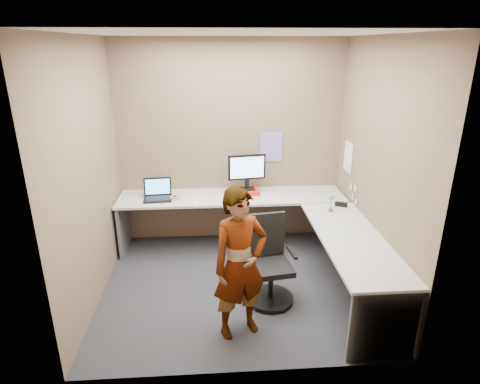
{
  "coord_description": "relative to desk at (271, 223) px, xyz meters",
  "views": [
    {
      "loc": [
        -0.24,
        -3.95,
        2.61
      ],
      "look_at": [
        0.06,
        0.25,
        1.05
      ],
      "focal_mm": 30.0,
      "sensor_mm": 36.0,
      "label": 1
    }
  ],
  "objects": [
    {
      "name": "office_chair",
      "position": [
        -0.1,
        -0.66,
        -0.21
      ],
      "size": [
        0.51,
        0.5,
        0.93
      ],
      "rotation": [
        0.0,
        0.0,
        0.15
      ],
      "color": "black",
      "rests_on": "ground"
    },
    {
      "name": "monitor",
      "position": [
        -0.23,
        0.67,
        0.48
      ],
      "size": [
        0.5,
        0.17,
        0.47
      ],
      "rotation": [
        0.0,
        0.0,
        0.14
      ],
      "color": "black",
      "rests_on": "paper_ream"
    },
    {
      "name": "wall_back",
      "position": [
        -0.44,
        0.91,
        0.76
      ],
      "size": [
        3.0,
        0.0,
        3.0
      ],
      "primitive_type": "plane",
      "rotation": [
        1.57,
        0.0,
        0.0
      ],
      "color": "brown",
      "rests_on": "ground"
    },
    {
      "name": "ceiling",
      "position": [
        -0.44,
        -0.39,
        2.11
      ],
      "size": [
        3.0,
        3.0,
        0.0
      ],
      "primitive_type": "plane",
      "rotation": [
        3.14,
        0.0,
        0.0
      ],
      "color": "white",
      "rests_on": "wall_back"
    },
    {
      "name": "calendar_purple",
      "position": [
        0.11,
        0.9,
        0.71
      ],
      "size": [
        0.3,
        0.01,
        0.4
      ],
      "primitive_type": "cube",
      "color": "#846BB7",
      "rests_on": "wall_back"
    },
    {
      "name": "calendar_white",
      "position": [
        1.05,
        0.51,
        0.66
      ],
      "size": [
        0.01,
        0.28,
        0.38
      ],
      "primitive_type": "cube",
      "color": "white",
      "rests_on": "wall_right"
    },
    {
      "name": "origami",
      "position": [
        -0.92,
        0.41,
        0.17
      ],
      "size": [
        0.1,
        0.1,
        0.06
      ],
      "primitive_type": "cone",
      "color": "white",
      "rests_on": "desk"
    },
    {
      "name": "laptop",
      "position": [
        -1.4,
        0.57,
        0.21
      ],
      "size": [
        0.37,
        0.32,
        0.25
      ],
      "rotation": [
        0.0,
        0.0,
        0.08
      ],
      "color": "black",
      "rests_on": "desk"
    },
    {
      "name": "ground",
      "position": [
        -0.44,
        -0.39,
        -0.59
      ],
      "size": [
        3.0,
        3.0,
        0.0
      ],
      "primitive_type": "plane",
      "color": "#232327",
      "rests_on": "ground"
    },
    {
      "name": "flower",
      "position": [
        0.71,
        -0.01,
        0.28
      ],
      "size": [
        0.07,
        0.07,
        0.22
      ],
      "color": "brown",
      "rests_on": "desk"
    },
    {
      "name": "stapler",
      "position": [
        0.89,
        0.13,
        0.17
      ],
      "size": [
        0.15,
        0.1,
        0.05
      ],
      "primitive_type": "cube",
      "rotation": [
        0.0,
        0.0,
        -0.43
      ],
      "color": "black",
      "rests_on": "desk"
    },
    {
      "name": "sticky_note_d",
      "position": [
        1.05,
        0.31,
        0.33
      ],
      "size": [
        0.01,
        0.07,
        0.07
      ],
      "primitive_type": "cube",
      "color": "#F2E059",
      "rests_on": "wall_right"
    },
    {
      "name": "wall_right",
      "position": [
        1.06,
        -0.39,
        0.76
      ],
      "size": [
        0.0,
        2.7,
        2.7
      ],
      "primitive_type": "plane",
      "rotation": [
        1.57,
        0.0,
        -1.57
      ],
      "color": "brown",
      "rests_on": "ground"
    },
    {
      "name": "person",
      "position": [
        -0.45,
        -1.16,
        0.14
      ],
      "size": [
        0.63,
        0.53,
        1.46
      ],
      "primitive_type": "imported",
      "rotation": [
        0.0,
        0.0,
        0.39
      ],
      "color": "#999399",
      "rests_on": "ground"
    },
    {
      "name": "wall_left",
      "position": [
        -1.94,
        -0.39,
        0.76
      ],
      "size": [
        0.0,
        2.7,
        2.7
      ],
      "primitive_type": "plane",
      "rotation": [
        1.57,
        0.0,
        1.57
      ],
      "color": "brown",
      "rests_on": "ground"
    },
    {
      "name": "desk",
      "position": [
        0.0,
        0.0,
        0.0
      ],
      "size": [
        2.98,
        2.58,
        0.73
      ],
      "color": "#B1B1B1",
      "rests_on": "ground"
    },
    {
      "name": "sticky_note_c",
      "position": [
        1.05,
        0.09,
        0.21
      ],
      "size": [
        0.01,
        0.07,
        0.07
      ],
      "primitive_type": "cube",
      "color": "pink",
      "rests_on": "wall_right"
    },
    {
      "name": "sticky_note_b",
      "position": [
        1.05,
        0.21,
        0.23
      ],
      "size": [
        0.01,
        0.07,
        0.07
      ],
      "primitive_type": "cube",
      "color": "pink",
      "rests_on": "wall_right"
    },
    {
      "name": "paper_ream",
      "position": [
        -0.23,
        0.65,
        0.17
      ],
      "size": [
        0.34,
        0.27,
        0.06
      ],
      "primitive_type": "cube",
      "rotation": [
        0.0,
        0.0,
        0.14
      ],
      "color": "red",
      "rests_on": "desk"
    },
    {
      "name": "trackball_mouse",
      "position": [
        -1.17,
        0.5,
        0.17
      ],
      "size": [
        0.12,
        0.08,
        0.07
      ],
      "color": "#B7B7BC",
      "rests_on": "desk"
    },
    {
      "name": "sticky_note_a",
      "position": [
        1.05,
        0.16,
        0.36
      ],
      "size": [
        0.01,
        0.07,
        0.07
      ],
      "primitive_type": "cube",
      "color": "#F2E059",
      "rests_on": "wall_right"
    }
  ]
}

